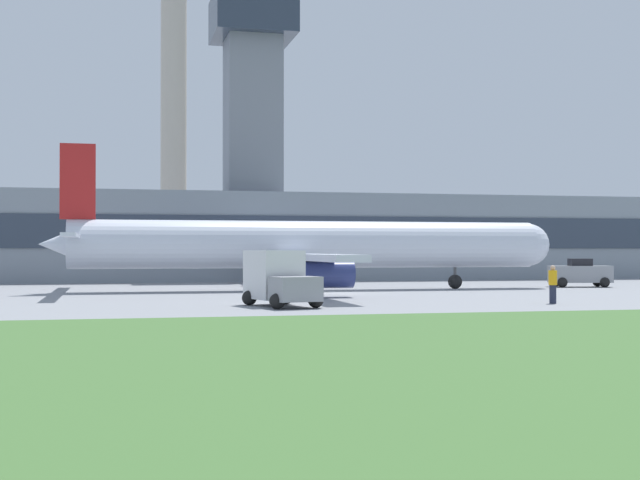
# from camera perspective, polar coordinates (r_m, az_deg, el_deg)

# --- Properties ---
(ground_plane) EXTENTS (400.00, 400.00, 0.00)m
(ground_plane) POSITION_cam_1_polar(r_m,az_deg,el_deg) (53.32, 1.22, -3.41)
(ground_plane) COLOR gray
(terminal_building) EXTENTS (78.74, 15.61, 25.26)m
(terminal_building) POSITION_cam_1_polar(r_m,az_deg,el_deg) (79.62, -3.69, 0.69)
(terminal_building) COLOR gray
(terminal_building) RESTS_ON ground_plane
(smokestack_left) EXTENTS (3.80, 3.80, 36.60)m
(smokestack_left) POSITION_cam_1_polar(r_m,az_deg,el_deg) (116.68, -9.35, 7.20)
(smokestack_left) COLOR #B2A899
(smokestack_left) RESTS_ON ground_plane
(smokestack_right) EXTENTS (3.86, 3.86, 34.64)m
(smokestack_right) POSITION_cam_1_polar(r_m,az_deg,el_deg) (115.21, -4.12, 6.80)
(smokestack_right) COLOR #B2A899
(smokestack_right) RESTS_ON ground_plane
(airplane) EXTENTS (33.11, 31.23, 8.97)m
(airplane) POSITION_cam_1_polar(r_m,az_deg,el_deg) (56.59, -1.03, -0.39)
(airplane) COLOR silver
(airplane) RESTS_ON ground_plane
(pushback_tug) EXTENTS (4.41, 2.89, 1.97)m
(pushback_tug) POSITION_cam_1_polar(r_m,az_deg,el_deg) (64.39, 16.31, -2.11)
(pushback_tug) COLOR gray
(pushback_tug) RESTS_ON ground_plane
(baggage_truck) EXTENTS (3.29, 4.74, 2.56)m
(baggage_truck) POSITION_cam_1_polar(r_m,az_deg,el_deg) (40.82, -2.66, -2.54)
(baggage_truck) COLOR gray
(baggage_truck) RESTS_ON ground_plane
(ground_crew_person) EXTENTS (0.46, 0.46, 1.84)m
(ground_crew_person) POSITION_cam_1_polar(r_m,az_deg,el_deg) (44.24, 14.68, -2.74)
(ground_crew_person) COLOR #23283D
(ground_crew_person) RESTS_ON ground_plane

